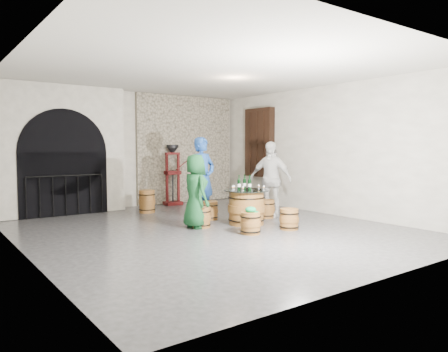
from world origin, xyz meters
TOP-DOWN VIEW (x-y plane):
  - ground at (0.00, 0.00)m, footprint 8.00×8.00m
  - wall_back at (0.00, 4.00)m, footprint 8.00×0.00m
  - wall_front at (0.00, -4.00)m, footprint 8.00×0.00m
  - wall_left at (-3.50, 0.00)m, footprint 0.00×8.00m
  - wall_right at (3.50, 0.00)m, footprint 0.00×8.00m
  - ceiling at (0.00, 0.00)m, footprint 8.00×8.00m
  - stone_facing_panel at (1.80, 3.94)m, footprint 3.20×0.12m
  - arched_opening at (-1.90, 3.74)m, footprint 3.10×0.60m
  - shuttered_window at (3.38, 2.40)m, footprint 0.23×1.10m
  - barrel_table at (0.94, -0.01)m, footprint 0.97×0.97m
  - barrel_stool_left at (-0.04, 0.27)m, footprint 0.41×0.41m
  - barrel_stool_far at (0.64, 0.96)m, footprint 0.41×0.41m
  - barrel_stool_right at (1.88, 0.38)m, footprint 0.41×0.41m
  - barrel_stool_near_right at (1.28, -0.97)m, footprint 0.41×0.41m
  - barrel_stool_near_left at (0.36, -0.85)m, footprint 0.41×0.41m
  - green_cap at (0.37, -0.85)m, footprint 0.25×0.21m
  - person_green at (-0.16, 0.31)m, footprint 0.54×0.78m
  - person_blue at (0.58, 1.16)m, footprint 0.77×0.58m
  - person_white at (2.05, 0.45)m, footprint 0.83×1.15m
  - wine_bottle_left at (0.81, 0.08)m, footprint 0.08×0.08m
  - wine_bottle_center at (1.00, -0.05)m, footprint 0.08×0.08m
  - wine_bottle_right at (1.01, 0.14)m, footprint 0.08×0.08m
  - tasting_glass_a at (0.78, -0.10)m, footprint 0.05×0.05m
  - tasting_glass_b at (1.29, -0.01)m, footprint 0.05×0.05m
  - tasting_glass_c at (0.74, 0.16)m, footprint 0.05×0.05m
  - tasting_glass_d at (1.16, 0.17)m, footprint 0.05×0.05m
  - tasting_glass_e at (1.23, -0.26)m, footprint 0.05×0.05m
  - tasting_glass_f at (0.68, 0.13)m, footprint 0.05×0.05m
  - side_barrel at (-0.07, 2.76)m, footprint 0.44×0.44m
  - corking_press at (1.18, 3.65)m, footprint 0.72×0.41m
  - control_box at (2.05, 3.86)m, footprint 0.18×0.10m

SIDE VIEW (x-z plane):
  - ground at x=0.00m, z-range 0.00..0.00m
  - barrel_stool_left at x=-0.04m, z-range 0.00..0.42m
  - barrel_stool_far at x=0.64m, z-range 0.00..0.42m
  - barrel_stool_right at x=1.88m, z-range 0.00..0.42m
  - barrel_stool_near_right at x=1.28m, z-range 0.00..0.42m
  - barrel_stool_near_left at x=0.36m, z-range 0.00..0.42m
  - side_barrel at x=-0.07m, z-range 0.00..0.58m
  - barrel_table at x=0.94m, z-range 0.00..0.75m
  - green_cap at x=0.37m, z-range 0.41..0.53m
  - person_green at x=-0.16m, z-range 0.00..1.53m
  - tasting_glass_a at x=0.78m, z-range 0.75..0.85m
  - tasting_glass_b at x=1.29m, z-range 0.75..0.85m
  - tasting_glass_c at x=0.74m, z-range 0.75..0.85m
  - tasting_glass_d at x=1.16m, z-range 0.75..0.85m
  - tasting_glass_e at x=1.23m, z-range 0.75..0.85m
  - tasting_glass_f at x=0.68m, z-range 0.75..0.85m
  - wine_bottle_left at x=0.81m, z-range 0.72..1.04m
  - wine_bottle_center at x=1.00m, z-range 0.72..1.04m
  - wine_bottle_right at x=1.01m, z-range 0.72..1.04m
  - person_white at x=2.05m, z-range 0.00..1.81m
  - person_blue at x=0.58m, z-range 0.00..1.90m
  - corking_press at x=1.18m, z-range 0.14..1.88m
  - control_box at x=2.05m, z-range 1.24..1.46m
  - arched_opening at x=-1.90m, z-range -0.01..3.18m
  - wall_back at x=0.00m, z-range -2.40..5.60m
  - wall_front at x=0.00m, z-range -2.40..5.60m
  - wall_left at x=-3.50m, z-range -2.40..5.60m
  - wall_right at x=3.50m, z-range -2.40..5.60m
  - stone_facing_panel at x=1.80m, z-range 0.01..3.19m
  - shuttered_window at x=3.38m, z-range 0.80..2.80m
  - ceiling at x=0.00m, z-range 3.20..3.20m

